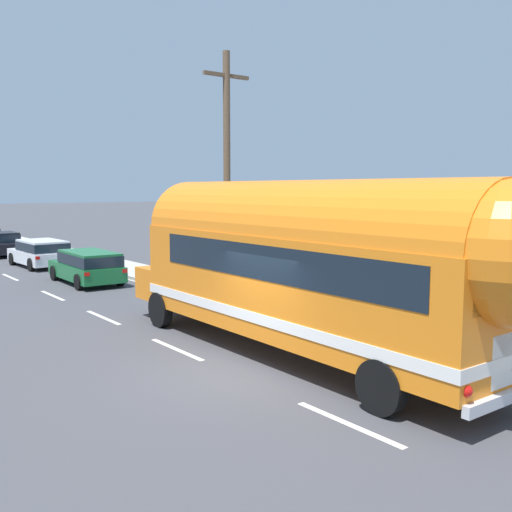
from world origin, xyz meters
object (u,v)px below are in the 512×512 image
(car_second, at_px, (41,252))
(painted_bus, at_px, (311,261))
(car_lead, at_px, (88,265))
(utility_pole, at_px, (227,174))
(car_third, at_px, (1,243))

(car_second, bearing_deg, painted_bus, -90.71)
(painted_bus, height_order, car_lead, painted_bus)
(painted_bus, bearing_deg, car_second, 89.29)
(utility_pole, xyz_separation_m, painted_bus, (-2.56, -7.02, -2.12))
(car_lead, bearing_deg, car_second, 88.99)
(utility_pole, height_order, car_third, utility_pole)
(utility_pole, distance_m, car_lead, 7.96)
(utility_pole, bearing_deg, painted_bus, -110.02)
(utility_pole, bearing_deg, car_lead, 109.99)
(painted_bus, height_order, car_second, painted_bus)
(utility_pole, relative_size, painted_bus, 0.67)
(car_lead, distance_m, car_second, 6.47)
(utility_pole, height_order, car_second, utility_pole)
(painted_bus, distance_m, car_lead, 13.76)
(car_second, height_order, car_third, same)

